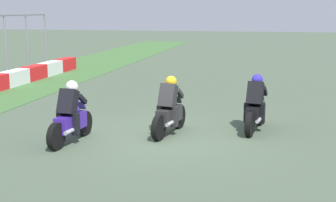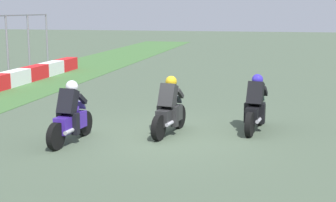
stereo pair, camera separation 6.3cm
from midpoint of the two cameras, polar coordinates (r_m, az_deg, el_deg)
name	(u,v)px [view 1 (the left image)]	position (r m, az deg, el deg)	size (l,w,h in m)	color
ground_plane	(165,136)	(12.60, -0.46, -4.13)	(120.00, 120.00, 0.00)	#465542
rider_lane_a	(255,108)	(13.28, 9.95, -0.76)	(2.04, 0.60, 1.51)	black
rider_lane_b	(169,110)	(12.72, 0.02, -1.10)	(2.03, 0.61, 1.51)	black
rider_lane_c	(70,117)	(12.15, -11.36, -1.87)	(2.04, 0.56, 1.51)	black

